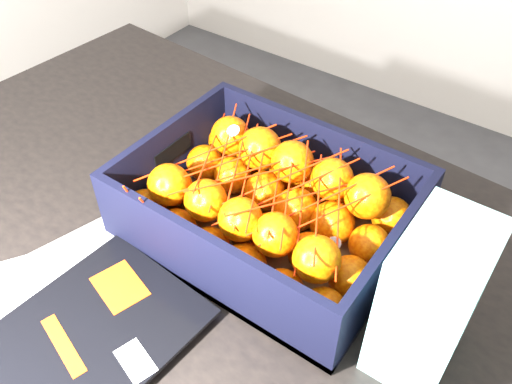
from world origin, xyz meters
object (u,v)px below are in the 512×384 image
Objects in this scene: magazine_stack at (57,319)px; produce_crate at (268,216)px; table at (191,262)px; retail_carton at (431,300)px.

magazine_stack is 0.32m from produce_crate.
produce_crate reaches higher than table.
retail_carton reaches higher than magazine_stack.
produce_crate is (0.13, 0.29, 0.03)m from magazine_stack.
table is 6.18× the size of retail_carton.
retail_carton reaches higher than produce_crate.
produce_crate is 1.94× the size of retail_carton.
table is 3.18× the size of produce_crate.
produce_crate is at bearing 24.53° from table.
produce_crate is at bearing 65.53° from magazine_stack.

